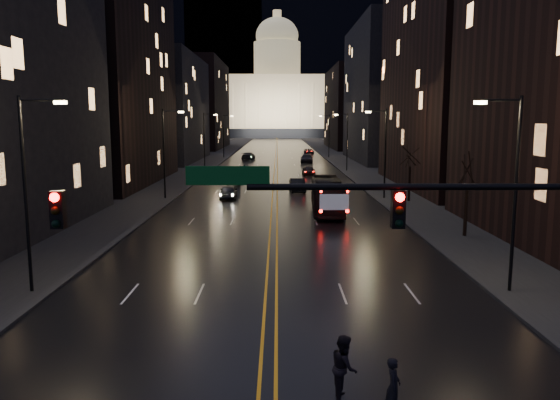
{
  "coord_description": "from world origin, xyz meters",
  "views": [
    {
      "loc": [
        0.31,
        -14.22,
        7.95
      ],
      "look_at": [
        0.42,
        11.63,
        4.14
      ],
      "focal_mm": 35.0,
      "sensor_mm": 36.0,
      "label": 1
    }
  ],
  "objects_px": {
    "traffic_signal": "(488,228)",
    "pedestrian_b": "(344,367)",
    "oncoming_car_a": "(228,192)",
    "receding_car_a": "(297,185)",
    "bus": "(327,195)",
    "pedestrian_a": "(393,386)",
    "oncoming_car_b": "(234,177)"
  },
  "relations": [
    {
      "from": "traffic_signal",
      "to": "pedestrian_b",
      "type": "height_order",
      "value": "traffic_signal"
    },
    {
      "from": "oncoming_car_a",
      "to": "receding_car_a",
      "type": "relative_size",
      "value": 0.94
    },
    {
      "from": "traffic_signal",
      "to": "oncoming_car_a",
      "type": "bearing_deg",
      "value": 104.67
    },
    {
      "from": "bus",
      "to": "receding_car_a",
      "type": "height_order",
      "value": "bus"
    },
    {
      "from": "pedestrian_a",
      "to": "oncoming_car_a",
      "type": "bearing_deg",
      "value": 29.51
    },
    {
      "from": "pedestrian_a",
      "to": "traffic_signal",
      "type": "bearing_deg",
      "value": -63.19
    },
    {
      "from": "oncoming_car_a",
      "to": "pedestrian_b",
      "type": "height_order",
      "value": "pedestrian_b"
    },
    {
      "from": "oncoming_car_b",
      "to": "traffic_signal",
      "type": "bearing_deg",
      "value": 97.84
    },
    {
      "from": "oncoming_car_b",
      "to": "pedestrian_a",
      "type": "distance_m",
      "value": 54.44
    },
    {
      "from": "pedestrian_a",
      "to": "pedestrian_b",
      "type": "distance_m",
      "value": 1.52
    },
    {
      "from": "oncoming_car_a",
      "to": "pedestrian_a",
      "type": "xyz_separation_m",
      "value": [
        8.14,
        -40.87,
        0.08
      ]
    },
    {
      "from": "receding_car_a",
      "to": "bus",
      "type": "bearing_deg",
      "value": -84.32
    },
    {
      "from": "oncoming_car_a",
      "to": "oncoming_car_b",
      "type": "height_order",
      "value": "oncoming_car_b"
    },
    {
      "from": "bus",
      "to": "pedestrian_a",
      "type": "relative_size",
      "value": 6.57
    },
    {
      "from": "traffic_signal",
      "to": "bus",
      "type": "height_order",
      "value": "traffic_signal"
    },
    {
      "from": "oncoming_car_a",
      "to": "oncoming_car_b",
      "type": "bearing_deg",
      "value": -89.56
    },
    {
      "from": "traffic_signal",
      "to": "receding_car_a",
      "type": "relative_size",
      "value": 3.83
    },
    {
      "from": "pedestrian_a",
      "to": "pedestrian_b",
      "type": "relative_size",
      "value": 0.85
    },
    {
      "from": "bus",
      "to": "pedestrian_b",
      "type": "xyz_separation_m",
      "value": [
        -2.36,
        -31.91,
        -0.53
      ]
    },
    {
      "from": "receding_car_a",
      "to": "pedestrian_b",
      "type": "xyz_separation_m",
      "value": [
        -0.29,
        -45.47,
        0.2
      ]
    },
    {
      "from": "oncoming_car_b",
      "to": "pedestrian_a",
      "type": "xyz_separation_m",
      "value": [
        8.64,
        -53.75,
        -0.04
      ]
    },
    {
      "from": "oncoming_car_a",
      "to": "traffic_signal",
      "type": "bearing_deg",
      "value": 102.86
    },
    {
      "from": "oncoming_car_a",
      "to": "pedestrian_b",
      "type": "distance_m",
      "value": 40.59
    },
    {
      "from": "bus",
      "to": "oncoming_car_b",
      "type": "bearing_deg",
      "value": 117.26
    },
    {
      "from": "pedestrian_a",
      "to": "pedestrian_b",
      "type": "xyz_separation_m",
      "value": [
        -1.23,
        0.88,
        0.14
      ]
    },
    {
      "from": "oncoming_car_b",
      "to": "pedestrian_b",
      "type": "distance_m",
      "value": 53.39
    },
    {
      "from": "traffic_signal",
      "to": "receding_car_a",
      "type": "height_order",
      "value": "traffic_signal"
    },
    {
      "from": "oncoming_car_b",
      "to": "pedestrian_a",
      "type": "relative_size",
      "value": 3.19
    },
    {
      "from": "oncoming_car_b",
      "to": "pedestrian_a",
      "type": "height_order",
      "value": "oncoming_car_b"
    },
    {
      "from": "oncoming_car_a",
      "to": "pedestrian_b",
      "type": "xyz_separation_m",
      "value": [
        6.91,
        -40.0,
        0.22
      ]
    },
    {
      "from": "bus",
      "to": "oncoming_car_b",
      "type": "relative_size",
      "value": 2.06
    },
    {
      "from": "bus",
      "to": "traffic_signal",
      "type": "bearing_deg",
      "value": -85.37
    }
  ]
}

